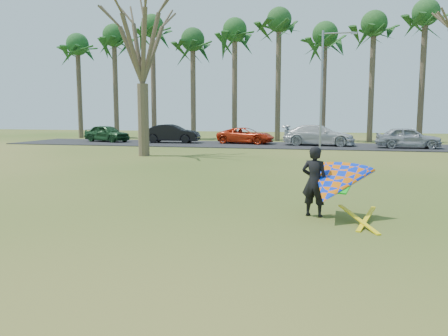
% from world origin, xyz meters
% --- Properties ---
extents(ground, '(100.00, 100.00, 0.00)m').
position_xyz_m(ground, '(0.00, 0.00, 0.00)').
color(ground, '#214A10').
rests_on(ground, ground).
extents(parking_strip, '(46.00, 7.00, 0.06)m').
position_xyz_m(parking_strip, '(0.00, 25.00, 0.03)').
color(parking_strip, black).
rests_on(parking_strip, ground).
extents(palm_0, '(4.84, 4.84, 10.84)m').
position_xyz_m(palm_0, '(-22.00, 31.00, 9.17)').
color(palm_0, '#46382A').
rests_on(palm_0, ground).
extents(palm_1, '(4.84, 4.84, 11.54)m').
position_xyz_m(palm_1, '(-18.00, 31.00, 9.85)').
color(palm_1, '#4A3A2C').
rests_on(palm_1, ground).
extents(palm_2, '(4.84, 4.84, 12.24)m').
position_xyz_m(palm_2, '(-14.00, 31.00, 10.52)').
color(palm_2, '#4A392C').
rests_on(palm_2, ground).
extents(palm_3, '(4.84, 4.84, 10.84)m').
position_xyz_m(palm_3, '(-10.00, 31.00, 9.17)').
color(palm_3, brown).
rests_on(palm_3, ground).
extents(palm_4, '(4.84, 4.84, 11.54)m').
position_xyz_m(palm_4, '(-6.00, 31.00, 9.85)').
color(palm_4, '#4E3D2F').
rests_on(palm_4, ground).
extents(palm_5, '(4.84, 4.84, 12.24)m').
position_xyz_m(palm_5, '(-2.00, 31.00, 10.52)').
color(palm_5, '#473B2B').
rests_on(palm_5, ground).
extents(palm_6, '(4.84, 4.84, 10.84)m').
position_xyz_m(palm_6, '(2.00, 31.00, 9.17)').
color(palm_6, '#4B3A2D').
rests_on(palm_6, ground).
extents(palm_7, '(4.84, 4.84, 11.54)m').
position_xyz_m(palm_7, '(6.00, 31.00, 9.85)').
color(palm_7, '#47382A').
rests_on(palm_7, ground).
extents(palm_8, '(4.84, 4.84, 12.24)m').
position_xyz_m(palm_8, '(10.00, 31.00, 10.52)').
color(palm_8, '#453929').
rests_on(palm_8, ground).
extents(bare_tree_left, '(6.60, 6.60, 9.70)m').
position_xyz_m(bare_tree_left, '(-8.00, 15.00, 6.92)').
color(bare_tree_left, '#47392A').
rests_on(bare_tree_left, ground).
extents(streetlight, '(2.28, 0.18, 8.00)m').
position_xyz_m(streetlight, '(2.16, 22.00, 4.46)').
color(streetlight, gray).
rests_on(streetlight, ground).
extents(car_0, '(4.53, 2.86, 1.44)m').
position_xyz_m(car_0, '(-16.08, 25.43, 0.78)').
color(car_0, '#183D1D').
rests_on(car_0, parking_strip).
extents(car_1, '(4.72, 1.98, 1.52)m').
position_xyz_m(car_1, '(-10.11, 25.40, 0.82)').
color(car_1, black).
rests_on(car_1, parking_strip).
extents(car_2, '(4.89, 2.83, 1.28)m').
position_xyz_m(car_2, '(-3.97, 25.95, 0.70)').
color(car_2, red).
rests_on(car_2, parking_strip).
extents(car_3, '(5.51, 2.57, 1.56)m').
position_xyz_m(car_3, '(1.82, 25.20, 0.84)').
color(car_3, silver).
rests_on(car_3, parking_strip).
extents(car_4, '(4.36, 1.78, 1.48)m').
position_xyz_m(car_4, '(8.00, 24.01, 0.80)').
color(car_4, '#9599A1').
rests_on(car_4, parking_strip).
extents(kite_flyer, '(2.13, 2.39, 2.02)m').
position_xyz_m(kite_flyer, '(2.70, 1.59, 0.85)').
color(kite_flyer, black).
rests_on(kite_flyer, ground).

